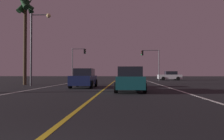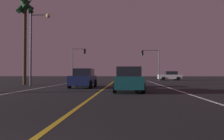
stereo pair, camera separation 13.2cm
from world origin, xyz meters
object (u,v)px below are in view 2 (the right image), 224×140
at_px(traffic_light_near_left, 79,57).
at_px(street_lamp_left_mid, 36,39).
at_px(traffic_light_near_right, 150,58).
at_px(palm_tree_left_mid, 25,13).
at_px(car_lead_same_lane, 129,80).
at_px(car_crossing_side, 170,76).
at_px(car_oncoming, 83,78).

distance_m(traffic_light_near_left, street_lamp_left_mid, 17.09).
xyz_separation_m(traffic_light_near_right, street_lamp_left_mid, (-13.62, -17.07, 0.63)).
bearing_deg(traffic_light_near_right, traffic_light_near_left, -0.00).
xyz_separation_m(traffic_light_near_left, palm_tree_left_mid, (-2.63, -15.17, 3.74)).
bearing_deg(car_lead_same_lane, traffic_light_near_left, 20.73).
bearing_deg(car_crossing_side, traffic_light_near_left, 7.80).
xyz_separation_m(car_lead_same_lane, palm_tree_left_mid, (-11.32, 7.79, 7.20)).
relative_size(car_lead_same_lane, street_lamp_left_mid, 0.59).
bearing_deg(street_lamp_left_mid, car_oncoming, -19.27).
distance_m(car_crossing_side, traffic_light_near_left, 17.49).
xyz_separation_m(car_lead_same_lane, street_lamp_left_mid, (-9.26, 5.89, 3.89)).
height_order(traffic_light_near_left, street_lamp_left_mid, street_lamp_left_mid).
height_order(car_crossing_side, traffic_light_near_left, traffic_light_near_left).
xyz_separation_m(car_lead_same_lane, car_oncoming, (-3.99, 4.04, 0.00)).
distance_m(car_lead_same_lane, palm_tree_left_mid, 15.51).
distance_m(car_oncoming, street_lamp_left_mid, 6.80).
bearing_deg(car_crossing_side, street_lamp_left_mid, 47.86).
height_order(car_crossing_side, palm_tree_left_mid, palm_tree_left_mid).
bearing_deg(car_crossing_side, palm_tree_left_mid, 41.73).
distance_m(car_crossing_side, traffic_light_near_right, 5.61).
distance_m(traffic_light_near_left, palm_tree_left_mid, 15.85).
xyz_separation_m(car_oncoming, traffic_light_near_right, (8.35, 18.92, 3.25)).
bearing_deg(palm_tree_left_mid, street_lamp_left_mid, -42.57).
bearing_deg(traffic_light_near_left, street_lamp_left_mid, -91.90).
xyz_separation_m(car_crossing_side, street_lamp_left_mid, (-17.56, -19.40, 3.89)).
bearing_deg(street_lamp_left_mid, car_lead_same_lane, -32.45).
bearing_deg(car_crossing_side, car_oncoming, 59.96).
xyz_separation_m(car_crossing_side, traffic_light_near_right, (-3.94, -2.33, 3.25)).
relative_size(car_crossing_side, car_lead_same_lane, 1.00).
relative_size(traffic_light_near_right, street_lamp_left_mid, 0.75).
distance_m(car_oncoming, traffic_light_near_right, 20.93).
bearing_deg(car_lead_same_lane, palm_tree_left_mid, 55.49).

